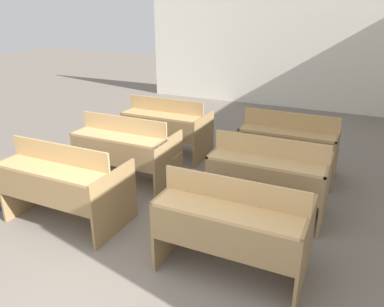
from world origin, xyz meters
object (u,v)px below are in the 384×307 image
(bench_third_left, at_px, (167,126))
(bench_front_left, at_px, (64,182))
(bench_front_right, at_px, (233,224))
(bench_third_right, at_px, (288,144))
(bench_second_right, at_px, (268,174))
(bench_second_left, at_px, (126,149))

(bench_third_left, bearing_deg, bench_front_left, -90.64)
(bench_front_right, bearing_deg, bench_third_right, 89.55)
(bench_third_right, bearing_deg, bench_front_right, -90.45)
(bench_front_right, xyz_separation_m, bench_second_right, (0.02, 1.14, 0.00))
(bench_third_left, bearing_deg, bench_second_right, -30.24)
(bench_front_left, distance_m, bench_second_left, 1.12)
(bench_front_right, relative_size, bench_third_left, 1.00)
(bench_front_left, bearing_deg, bench_third_left, 89.36)
(bench_front_right, height_order, bench_third_right, same)
(bench_third_right, bearing_deg, bench_second_left, -149.93)
(bench_second_left, height_order, bench_third_left, same)
(bench_front_left, height_order, bench_front_right, same)
(bench_front_left, xyz_separation_m, bench_second_right, (1.92, 1.12, 0.00))
(bench_front_left, bearing_deg, bench_front_right, -0.54)
(bench_second_left, distance_m, bench_third_right, 2.20)
(bench_second_right, height_order, bench_third_right, same)
(bench_front_left, height_order, bench_third_left, same)
(bench_second_left, relative_size, bench_third_left, 1.00)
(bench_third_right, bearing_deg, bench_second_right, -89.79)
(bench_front_left, height_order, bench_second_right, same)
(bench_second_left, bearing_deg, bench_third_left, 89.72)
(bench_front_left, distance_m, bench_third_right, 2.93)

